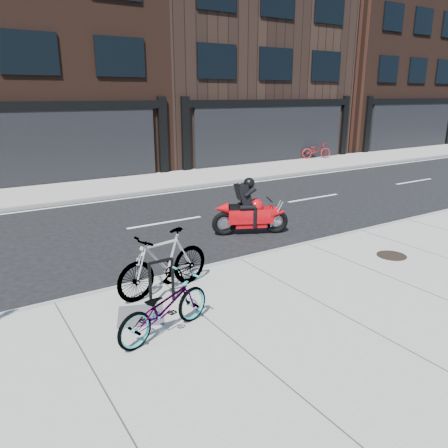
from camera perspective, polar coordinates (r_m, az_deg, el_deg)
ground at (r=11.46m, az=-3.44°, el=-2.20°), size 120.00×120.00×0.00m
sidewalk_near at (r=7.79m, az=15.10°, el=-11.71°), size 60.00×6.00×0.13m
sidewalk_far at (r=18.40m, az=-15.28°, el=4.65°), size 60.00×3.50×0.13m
building_center at (r=24.50m, az=-26.77°, el=23.32°), size 12.00×10.00×14.50m
building_mideast at (r=28.55m, az=0.02°, el=21.73°), size 12.00×10.00×12.50m
building_east at (r=36.41m, az=17.29°, el=20.31°), size 10.00×10.00×13.00m
bike_rack at (r=7.74m, az=-8.18°, el=-6.96°), size 0.49×0.07×0.82m
bicycle_front at (r=6.80m, az=-7.82°, el=-10.70°), size 1.82×1.04×0.91m
bicycle_rear at (r=8.13m, az=-7.88°, el=-4.95°), size 2.03×0.90×1.18m
motorcycle at (r=11.85m, az=3.91°, el=1.67°), size 1.99×1.16×1.58m
bicycle_far at (r=26.02m, az=11.96°, el=9.39°), size 1.84×1.15×0.91m
manhole_cover at (r=10.73m, az=21.05°, el=-3.87°), size 0.78×0.78×0.02m
utility_grate at (r=7.58m, az=-10.82°, el=-11.62°), size 0.98×0.98×0.02m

